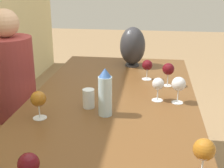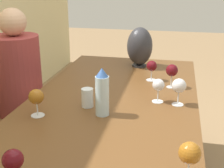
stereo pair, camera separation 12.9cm
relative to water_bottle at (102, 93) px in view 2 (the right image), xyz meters
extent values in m
cube|color=brown|center=(0.06, -0.01, -0.14)|extent=(2.21, 0.98, 0.04)
cylinder|color=brown|center=(1.07, -0.40, -0.53)|extent=(0.07, 0.07, 0.73)
cylinder|color=brown|center=(1.07, 0.38, -0.53)|extent=(0.07, 0.07, 0.73)
cylinder|color=silver|center=(0.00, 0.00, -0.02)|extent=(0.07, 0.07, 0.21)
cone|color=#33599E|center=(0.00, 0.00, 0.11)|extent=(0.06, 0.06, 0.05)
cylinder|color=silver|center=(0.08, 0.11, -0.07)|extent=(0.07, 0.07, 0.10)
cylinder|color=#2D2D33|center=(0.93, -0.07, -0.12)|extent=(0.11, 0.11, 0.01)
ellipsoid|color=#2D2D33|center=(0.93, -0.07, 0.04)|extent=(0.20, 0.20, 0.29)
cylinder|color=silver|center=(-0.08, 0.32, -0.12)|extent=(0.07, 0.07, 0.00)
cylinder|color=silver|center=(-0.08, 0.32, -0.09)|extent=(0.01, 0.01, 0.07)
sphere|color=#995B19|center=(-0.08, 0.32, -0.02)|extent=(0.08, 0.08, 0.08)
sphere|color=#510C14|center=(-0.61, 0.16, -0.03)|extent=(0.08, 0.08, 0.08)
cylinder|color=silver|center=(0.23, -0.27, -0.12)|extent=(0.07, 0.07, 0.00)
cylinder|color=silver|center=(0.23, -0.27, -0.08)|extent=(0.01, 0.01, 0.07)
sphere|color=silver|center=(0.23, -0.27, -0.02)|extent=(0.07, 0.07, 0.07)
sphere|color=#995B19|center=(-0.46, -0.43, -0.01)|extent=(0.08, 0.08, 0.08)
cylinder|color=silver|center=(0.49, -0.33, -0.12)|extent=(0.06, 0.06, 0.00)
cylinder|color=silver|center=(0.49, -0.33, -0.08)|extent=(0.01, 0.01, 0.08)
sphere|color=#510C14|center=(0.49, -0.33, -0.01)|extent=(0.08, 0.08, 0.08)
cylinder|color=silver|center=(0.61, -0.20, -0.12)|extent=(0.07, 0.07, 0.00)
cylinder|color=silver|center=(0.61, -0.20, -0.09)|extent=(0.01, 0.01, 0.07)
sphere|color=#510C14|center=(0.61, -0.20, -0.02)|extent=(0.07, 0.07, 0.07)
cylinder|color=silver|center=(0.21, -0.38, -0.12)|extent=(0.07, 0.07, 0.00)
cylinder|color=silver|center=(0.21, -0.38, -0.08)|extent=(0.01, 0.01, 0.08)
sphere|color=silver|center=(0.21, -0.38, -0.01)|extent=(0.08, 0.08, 0.08)
cube|color=brown|center=(0.54, 0.77, -0.45)|extent=(0.44, 0.44, 0.04)
cylinder|color=brown|center=(0.35, 0.58, -0.68)|extent=(0.04, 0.04, 0.43)
cylinder|color=brown|center=(0.73, 0.58, -0.68)|extent=(0.04, 0.04, 0.43)
cylinder|color=brown|center=(0.73, 0.96, -0.68)|extent=(0.04, 0.04, 0.43)
cube|color=#2D2D38|center=(0.54, 0.71, -0.66)|extent=(0.25, 0.19, 0.47)
cylinder|color=#993838|center=(0.54, 0.77, -0.13)|extent=(0.34, 0.34, 0.59)
sphere|color=#D6A884|center=(0.54, 0.77, 0.26)|extent=(0.19, 0.19, 0.19)
camera|label=1|loc=(-1.46, -0.23, 0.57)|focal=50.00mm
camera|label=2|loc=(-1.44, -0.36, 0.57)|focal=50.00mm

